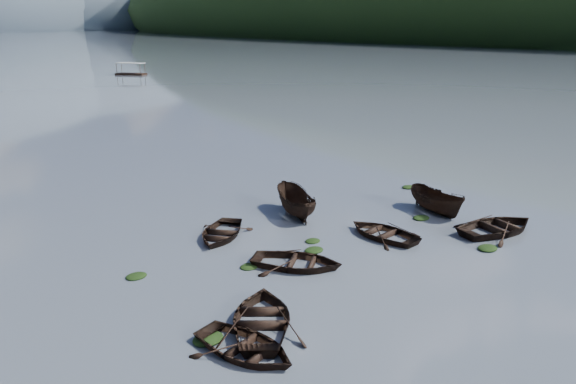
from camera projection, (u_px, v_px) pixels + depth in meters
ground_plane at (463, 298)px, 24.45m from camera, size 2400.00×2400.00×0.00m
right_hill_far at (555, 35)px, 466.63m from camera, size 520.00×1200.00×190.00m
haze_mtn_d at (86, 28)px, 882.99m from camera, size 520.00×520.00×220.00m
rowboat_0 at (245, 353)px, 20.39m from camera, size 3.92×4.80×0.87m
rowboat_1 at (263, 326)px, 22.23m from camera, size 5.78×5.98×1.01m
rowboat_3 at (383, 236)px, 31.40m from camera, size 3.39×4.55×0.90m
rowboat_4 at (498, 232)px, 32.06m from camera, size 5.73×4.63×1.05m
rowboat_5 at (436, 212)px, 35.34m from camera, size 2.63×4.78×1.75m
rowboat_6 at (297, 267)px, 27.52m from camera, size 5.25×5.51×0.93m
rowboat_7 at (221, 237)px, 31.37m from camera, size 5.31×5.14×0.90m
rowboat_8 at (295, 215)px, 34.93m from camera, size 3.42×5.06×1.83m
weed_clump_0 at (208, 341)px, 21.19m from camera, size 1.22×1.00×0.27m
weed_clump_1 at (314, 251)px, 29.40m from camera, size 1.08×0.86×0.24m
weed_clump_2 at (487, 249)px, 29.65m from camera, size 1.17×0.94×0.25m
weed_clump_3 at (313, 242)px, 30.67m from camera, size 0.88×0.74×0.19m
weed_clump_4 at (421, 219)px, 34.21m from camera, size 1.11×0.88×0.23m
weed_clump_5 at (136, 277)px, 26.43m from camera, size 1.02×0.83×0.22m
weed_clump_6 at (249, 267)px, 27.47m from camera, size 0.95×0.80×0.20m
weed_clump_7 at (408, 188)px, 40.53m from camera, size 1.04×0.83×0.23m
pontoon_right at (131, 75)px, 124.73m from camera, size 6.11×6.86×2.51m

